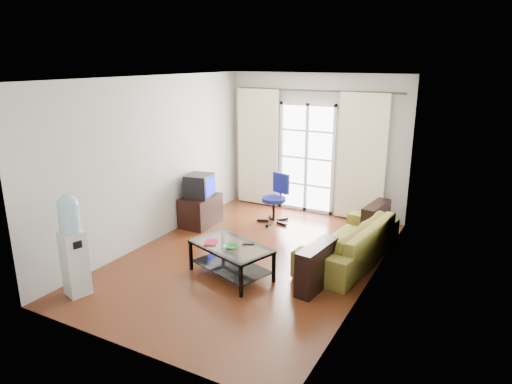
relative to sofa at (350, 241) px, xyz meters
The scene contains 20 objects.
floor 1.53m from the sofa, 153.61° to the right, with size 5.20×5.20×0.00m, color #602E16.
ceiling 2.82m from the sofa, 153.61° to the right, with size 5.20×5.20×0.00m, color white.
wall_back 2.57m from the sofa, 124.75° to the left, with size 3.60×0.02×2.70m, color #BAB9B1.
wall_front 3.68m from the sofa, 112.34° to the right, with size 3.60×0.02×2.70m, color #BAB9B1.
wall_left 3.38m from the sofa, 168.03° to the right, with size 0.02×5.20×2.70m, color #BAB9B1.
wall_right 1.32m from the sofa, 55.47° to the right, with size 0.02×5.20×2.70m, color #BAB9B1.
french_door 2.52m from the sofa, 128.46° to the left, with size 1.16×0.06×2.15m.
curtain_rod 3.07m from the sofa, 126.19° to the left, with size 0.04×0.04×3.30m, color #4C3F2D.
curtain_left 3.25m from the sofa, 144.49° to the left, with size 0.90×0.07×2.35m, color #F9F6C8.
curtain_right 2.06m from the sofa, 102.19° to the left, with size 0.90×0.07×2.35m, color #F9F6C8.
radiator 1.91m from the sofa, 106.46° to the left, with size 0.64×0.12×0.64m, color #9A9B9D.
sofa is the anchor object (origin of this frame).
coffee_table 1.84m from the sofa, 134.86° to the right, with size 1.30×0.99×0.47m.
bowl 1.87m from the sofa, 131.23° to the right, with size 0.21×0.21×0.05m, color green.
book 2.18m from the sofa, 139.74° to the right, with size 0.23×0.26×0.02m, color #9B2E13.
remote 1.62m from the sofa, 133.07° to the right, with size 0.16×0.05×0.02m, color black.
tv_stand 2.87m from the sofa, behind, with size 0.50×0.75×0.55m, color black.
crt_tv 2.90m from the sofa, behind, with size 0.52×0.52×0.42m.
task_chair 1.98m from the sofa, 150.80° to the left, with size 0.77×0.77×0.91m.
water_cooler 3.90m from the sofa, 136.04° to the right, with size 0.34×0.34×1.35m.
Camera 1 is at (3.12, -5.63, 2.95)m, focal length 32.00 mm.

